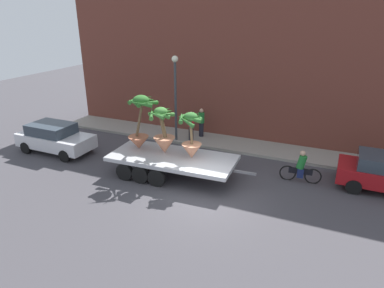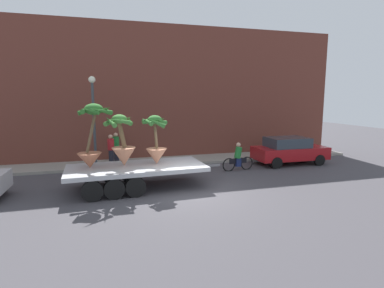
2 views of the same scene
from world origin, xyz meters
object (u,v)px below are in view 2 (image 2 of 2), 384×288
(potted_palm_rear, at_px, (122,145))
(potted_palm_front, at_px, (156,143))
(flatbed_trailer, at_px, (131,171))
(cyclist, at_px, (238,158))
(street_lamp, at_px, (93,110))
(pedestrian_far_left, at_px, (116,147))
(parked_car, at_px, (289,150))
(pedestrian_near_gate, at_px, (111,149))
(potted_palm_middle, at_px, (92,138))

(potted_palm_rear, height_order, potted_palm_front, potted_palm_rear)
(flatbed_trailer, xyz_separation_m, cyclist, (5.78, 1.77, -0.10))
(potted_palm_rear, distance_m, street_lamp, 4.22)
(potted_palm_rear, distance_m, pedestrian_far_left, 5.01)
(parked_car, bearing_deg, flatbed_trailer, -165.57)
(potted_palm_front, height_order, pedestrian_far_left, potted_palm_front)
(potted_palm_front, bearing_deg, pedestrian_far_left, 107.21)
(parked_car, relative_size, pedestrian_far_left, 2.49)
(pedestrian_near_gate, bearing_deg, pedestrian_far_left, 69.45)
(flatbed_trailer, bearing_deg, potted_palm_rear, 147.47)
(cyclist, height_order, parked_car, parked_car)
(parked_car, relative_size, pedestrian_near_gate, 2.49)
(flatbed_trailer, distance_m, potted_palm_middle, 2.12)
(potted_palm_front, bearing_deg, parked_car, 15.21)
(flatbed_trailer, xyz_separation_m, potted_palm_middle, (-1.54, 0.18, 1.45))
(potted_palm_middle, distance_m, potted_palm_front, 2.67)
(cyclist, bearing_deg, street_lamp, 163.01)
(potted_palm_rear, relative_size, street_lamp, 0.46)
(parked_car, xyz_separation_m, pedestrian_far_left, (-9.76, 2.74, 0.22))
(potted_palm_middle, xyz_separation_m, cyclist, (7.32, 1.58, -1.56))
(pedestrian_far_left, bearing_deg, cyclist, -28.47)
(flatbed_trailer, xyz_separation_m, pedestrian_far_left, (-0.43, 5.14, 0.27))
(flatbed_trailer, height_order, street_lamp, street_lamp)
(potted_palm_rear, xyz_separation_m, potted_palm_front, (1.43, -0.04, 0.03))
(flatbed_trailer, height_order, cyclist, cyclist)
(potted_palm_middle, height_order, street_lamp, street_lamp)
(flatbed_trailer, distance_m, pedestrian_near_gate, 4.39)
(potted_palm_middle, distance_m, pedestrian_far_left, 5.21)
(potted_palm_front, height_order, street_lamp, street_lamp)
(cyclist, bearing_deg, potted_palm_front, -161.10)
(potted_palm_rear, relative_size, cyclist, 1.20)
(street_lamp, bearing_deg, pedestrian_near_gate, 20.61)
(parked_car, bearing_deg, potted_palm_rear, -167.17)
(potted_palm_rear, bearing_deg, cyclist, 14.36)
(potted_palm_front, height_order, parked_car, potted_palm_front)
(street_lamp, bearing_deg, potted_palm_rear, -71.98)
(cyclist, height_order, pedestrian_far_left, pedestrian_far_left)
(potted_palm_middle, height_order, cyclist, potted_palm_middle)
(pedestrian_near_gate, relative_size, street_lamp, 0.35)
(flatbed_trailer, relative_size, cyclist, 3.74)
(potted_palm_front, relative_size, cyclist, 1.17)
(potted_palm_middle, bearing_deg, parked_car, 11.52)
(cyclist, bearing_deg, potted_palm_rear, -165.64)
(pedestrian_far_left, bearing_deg, street_lamp, -134.93)
(potted_palm_rear, height_order, potted_palm_middle, potted_palm_middle)
(flatbed_trailer, bearing_deg, potted_palm_middle, 173.21)
(parked_car, bearing_deg, potted_palm_middle, -168.48)
(flatbed_trailer, relative_size, street_lamp, 1.42)
(potted_palm_middle, bearing_deg, pedestrian_near_gate, 79.03)
(potted_palm_rear, height_order, pedestrian_near_gate, potted_palm_rear)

